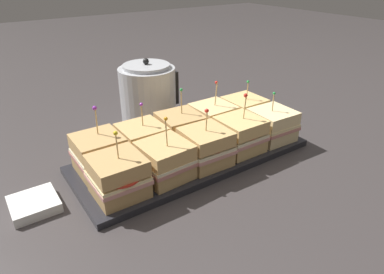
% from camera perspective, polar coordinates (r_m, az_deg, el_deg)
% --- Properties ---
extents(ground_plane, '(6.00, 6.00, 0.00)m').
position_cam_1_polar(ground_plane, '(0.99, 0.00, -3.56)').
color(ground_plane, '#383333').
extents(serving_platter, '(0.67, 0.27, 0.02)m').
position_cam_1_polar(serving_platter, '(0.98, 0.00, -3.11)').
color(serving_platter, '#232328').
rests_on(serving_platter, ground_plane).
extents(sandwich_front_far_left, '(0.12, 0.12, 0.16)m').
position_cam_1_polar(sandwich_front_far_left, '(0.81, -12.21, -6.44)').
color(sandwich_front_far_left, tan).
rests_on(sandwich_front_far_left, serving_platter).
extents(sandwich_front_left, '(0.13, 0.13, 0.17)m').
position_cam_1_polar(sandwich_front_left, '(0.86, -4.50, -3.91)').
color(sandwich_front_left, tan).
rests_on(sandwich_front_left, serving_platter).
extents(sandwich_front_center, '(0.12, 0.12, 0.16)m').
position_cam_1_polar(sandwich_front_center, '(0.91, 2.30, -1.67)').
color(sandwich_front_center, tan).
rests_on(sandwich_front_center, serving_platter).
extents(sandwich_front_right, '(0.12, 0.12, 0.17)m').
position_cam_1_polar(sandwich_front_right, '(0.98, 8.00, 0.40)').
color(sandwich_front_right, tan).
rests_on(sandwich_front_right, serving_platter).
extents(sandwich_front_far_right, '(0.13, 0.13, 0.15)m').
position_cam_1_polar(sandwich_front_far_right, '(1.06, 13.19, 1.99)').
color(sandwich_front_far_right, beige).
rests_on(sandwich_front_far_right, serving_platter).
extents(sandwich_back_far_left, '(0.12, 0.13, 0.17)m').
position_cam_1_polar(sandwich_back_far_left, '(0.91, -15.23, -2.68)').
color(sandwich_back_far_left, tan).
rests_on(sandwich_back_far_left, serving_platter).
extents(sandwich_back_left, '(0.12, 0.12, 0.16)m').
position_cam_1_polar(sandwich_back_left, '(0.95, -8.29, -0.72)').
color(sandwich_back_left, tan).
rests_on(sandwich_back_left, serving_platter).
extents(sandwich_back_center, '(0.13, 0.13, 0.17)m').
position_cam_1_polar(sandwich_back_center, '(1.00, -2.00, 1.15)').
color(sandwich_back_center, tan).
rests_on(sandwich_back_center, serving_platter).
extents(sandwich_back_right, '(0.12, 0.12, 0.17)m').
position_cam_1_polar(sandwich_back_right, '(1.07, 3.53, 2.86)').
color(sandwich_back_right, '#DBB77A').
rests_on(sandwich_back_right, serving_platter).
extents(sandwich_back_far_right, '(0.12, 0.12, 0.16)m').
position_cam_1_polar(sandwich_back_far_right, '(1.14, 8.64, 4.21)').
color(sandwich_back_far_right, tan).
rests_on(sandwich_back_far_right, serving_platter).
extents(kettle_steel, '(0.21, 0.19, 0.23)m').
position_cam_1_polar(kettle_steel, '(1.18, -7.31, 6.97)').
color(kettle_steel, '#B7BABF').
rests_on(kettle_steel, ground_plane).
extents(napkin_stack, '(0.10, 0.10, 0.02)m').
position_cam_1_polar(napkin_stack, '(0.87, -24.82, -10.12)').
color(napkin_stack, white).
rests_on(napkin_stack, ground_plane).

